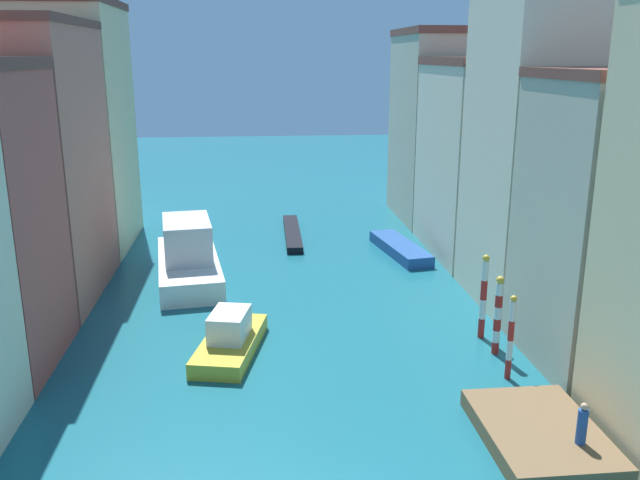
% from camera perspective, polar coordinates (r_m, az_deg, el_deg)
% --- Properties ---
extents(ground_plane, '(154.00, 154.00, 0.00)m').
position_cam_1_polar(ground_plane, '(42.98, -3.28, -3.02)').
color(ground_plane, '#196070').
extents(building_left_2, '(8.09, 11.02, 15.69)m').
position_cam_1_polar(building_left_2, '(41.26, -24.49, 6.06)').
color(building_left_2, '#C6705B').
rests_on(building_left_2, ground).
extents(building_left_3, '(8.09, 10.28, 17.45)m').
position_cam_1_polar(building_left_3, '(51.40, -20.89, 9.04)').
color(building_left_3, beige).
rests_on(building_left_3, ground).
extents(building_right_1, '(8.09, 7.49, 13.20)m').
position_cam_1_polar(building_right_1, '(32.45, 24.96, 1.49)').
color(building_right_1, '#BCB299').
rests_on(building_right_1, ground).
extents(building_right_2, '(8.09, 8.25, 19.49)m').
position_cam_1_polar(building_right_2, '(38.85, 19.62, 8.88)').
color(building_right_2, beige).
rests_on(building_right_2, ground).
extents(building_right_3, '(8.09, 10.99, 13.60)m').
position_cam_1_polar(building_right_3, '(48.17, 14.40, 6.89)').
color(building_right_3, beige).
rests_on(building_right_3, ground).
extents(building_right_4, '(8.09, 10.47, 15.87)m').
position_cam_1_polar(building_right_4, '(58.21, 10.85, 9.65)').
color(building_right_4, '#BCB299').
rests_on(building_right_4, ground).
extents(waterfront_dock, '(4.11, 5.89, 0.66)m').
position_cam_1_polar(waterfront_dock, '(26.53, 18.38, -15.54)').
color(waterfront_dock, brown).
rests_on(waterfront_dock, ground).
extents(person_on_dock, '(0.36, 0.36, 1.55)m').
position_cam_1_polar(person_on_dock, '(25.45, 21.62, -14.56)').
color(person_on_dock, '#234C93').
rests_on(person_on_dock, waterfront_dock).
extents(mooring_pole_0, '(0.29, 0.29, 3.87)m').
position_cam_1_polar(mooring_pole_0, '(30.08, 16.08, -7.99)').
color(mooring_pole_0, red).
rests_on(mooring_pole_0, ground).
extents(mooring_pole_1, '(0.38, 0.38, 3.87)m').
position_cam_1_polar(mooring_pole_1, '(32.35, 15.05, -6.19)').
color(mooring_pole_1, red).
rests_on(mooring_pole_1, ground).
extents(mooring_pole_2, '(0.35, 0.35, 4.34)m').
position_cam_1_polar(mooring_pole_2, '(33.91, 13.89, -4.67)').
color(mooring_pole_2, red).
rests_on(mooring_pole_2, ground).
extents(vaporetto_white, '(5.05, 11.07, 3.83)m').
position_cam_1_polar(vaporetto_white, '(42.72, -11.28, -1.39)').
color(vaporetto_white, white).
rests_on(vaporetto_white, ground).
extents(gondola_black, '(1.37, 10.03, 0.51)m').
position_cam_1_polar(gondola_black, '(52.03, -2.39, 0.60)').
color(gondola_black, black).
rests_on(gondola_black, ground).
extents(motorboat_0, '(3.15, 7.84, 0.78)m').
position_cam_1_polar(motorboat_0, '(47.73, 6.89, -0.72)').
color(motorboat_0, '#234C93').
rests_on(motorboat_0, ground).
extents(motorboat_1, '(3.66, 6.54, 2.05)m').
position_cam_1_polar(motorboat_1, '(32.18, -7.74, -8.38)').
color(motorboat_1, gold).
rests_on(motorboat_1, ground).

